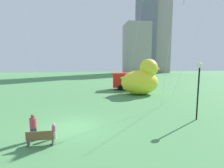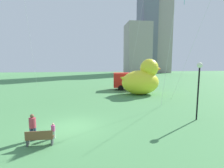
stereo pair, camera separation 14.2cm
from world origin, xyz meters
name	(u,v)px [view 2 (the right image)]	position (x,y,z in m)	size (l,w,h in m)	color
ground_plane	(73,127)	(0.00, 0.00, 0.00)	(140.00, 140.00, 0.00)	#4B884F
park_bench	(40,138)	(-1.58, -2.65, 0.47)	(1.49, 0.45, 0.90)	brown
person_adult	(33,126)	(-2.17, -1.88, 0.90)	(0.40, 0.40, 1.63)	#38476B
person_child	(53,130)	(-1.01, -1.79, 0.55)	(0.24, 0.24, 0.99)	silver
giant_inflatable_duck	(142,79)	(8.78, 11.72, 2.19)	(6.21, 3.98, 5.14)	yellow
lamppost	(199,78)	(9.93, 0.30, 3.45)	(0.43, 0.43, 4.68)	black
box_truck	(129,81)	(7.94, 16.27, 1.44)	(5.77, 2.98, 2.85)	red
city_skyline	(103,30)	(7.08, 59.91, 17.70)	(80.76, 17.68, 41.56)	gray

